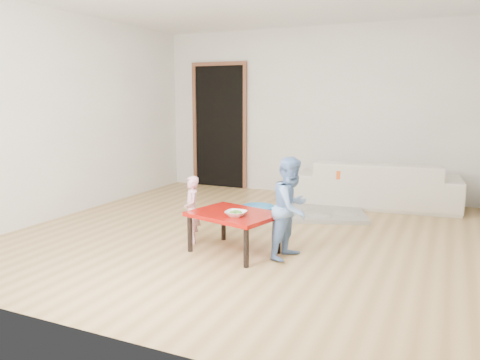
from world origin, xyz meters
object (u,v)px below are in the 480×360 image
Objects in this scene: child_blue at (291,208)px; basin at (258,211)px; red_table at (234,232)px; sofa at (377,184)px; bowl at (236,214)px; child_pink at (192,210)px.

basin is at bearing 44.84° from child_blue.
red_table is at bearing -76.90° from basin.
sofa is at bearing 2.21° from child_blue.
sofa is 5.07× the size of basin.
sofa reaches higher than red_table.
bowl is 1.65m from basin.
child_blue is at bearing 9.68° from red_table.
sofa is 2.95m from bowl.
bowl is 0.46× the size of basin.
child_blue is (0.56, 0.10, 0.28)m from red_table.
child_pink is at bearing 54.10° from sofa.
sofa is 2.64m from child_blue.
bowl is at bearing 125.07° from child_blue.
sofa is 1.83m from basin.
bowl is at bearing -56.36° from red_table.
child_pink is (-0.62, 0.22, -0.07)m from bowl.
red_table is at bearing 39.51° from child_pink.
bowl is 0.53m from child_blue.
basin is at bearing 38.38° from sofa.
child_pink reaches higher than red_table.
bowl is 0.20× the size of child_blue.
child_pink is 1.38m from basin.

